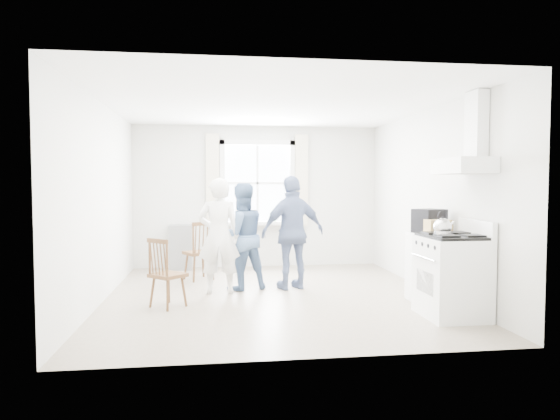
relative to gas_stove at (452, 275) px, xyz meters
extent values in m
cube|color=gray|center=(-1.91, 1.35, -0.49)|extent=(4.62, 5.12, 0.02)
cube|color=beige|center=(-1.91, 3.87, 0.82)|extent=(4.62, 0.04, 2.64)
cube|color=beige|center=(-1.91, -1.17, 0.82)|extent=(4.62, 0.04, 2.64)
cube|color=beige|center=(-4.18, 1.35, 0.82)|extent=(0.04, 5.12, 2.64)
cube|color=beige|center=(0.36, 1.35, 0.82)|extent=(0.04, 5.12, 2.64)
cube|color=white|center=(-1.91, 1.35, 2.13)|extent=(4.62, 5.12, 0.02)
cube|color=white|center=(-1.91, 3.83, 1.07)|extent=(1.20, 0.02, 1.40)
cube|color=white|center=(-1.91, 3.80, 1.81)|extent=(1.38, 0.09, 0.09)
cube|color=white|center=(-1.91, 3.80, 0.32)|extent=(1.38, 0.09, 0.09)
cube|color=white|center=(-2.56, 3.80, 1.07)|extent=(0.09, 0.09, 1.58)
cube|color=white|center=(-1.27, 3.80, 1.07)|extent=(0.09, 0.09, 1.58)
cube|color=white|center=(-1.91, 3.73, 0.34)|extent=(1.38, 0.24, 0.06)
cube|color=beige|center=(-2.73, 3.79, 1.12)|extent=(0.24, 0.05, 1.70)
cube|color=beige|center=(-1.09, 3.79, 1.12)|extent=(0.24, 0.05, 1.70)
cube|color=white|center=(0.11, 0.00, 1.26)|extent=(0.45, 0.76, 0.18)
cube|color=white|center=(0.26, 0.00, 1.73)|extent=(0.14, 0.30, 0.76)
cube|color=gray|center=(-3.31, 3.68, -0.08)|extent=(0.40, 0.30, 0.80)
cube|color=white|center=(-0.01, 0.00, -0.02)|extent=(0.65, 0.76, 0.92)
cube|color=black|center=(-0.01, 0.00, 0.45)|extent=(0.61, 0.72, 0.03)
cube|color=white|center=(0.29, 0.00, 0.54)|extent=(0.06, 0.76, 0.20)
cylinder|color=silver|center=(-0.35, 0.00, 0.22)|extent=(0.02, 0.61, 0.02)
sphere|color=silver|center=(-0.16, -0.07, 0.57)|extent=(0.20, 0.20, 0.20)
cylinder|color=silver|center=(-0.16, -0.07, 0.51)|extent=(0.18, 0.18, 0.04)
torus|color=black|center=(-0.16, -0.07, 0.69)|extent=(0.13, 0.03, 0.13)
cube|color=white|center=(0.07, 0.70, -0.03)|extent=(0.50, 0.55, 0.90)
cube|color=black|center=(0.05, 0.75, 0.50)|extent=(0.43, 0.41, 0.16)
cube|color=black|center=(0.05, 0.75, 0.65)|extent=(0.43, 0.41, 0.15)
cube|color=#A1844E|center=(0.06, 0.50, 0.51)|extent=(0.30, 0.21, 0.19)
cube|color=#4B2E18|center=(-2.96, 2.66, -0.05)|extent=(0.54, 0.53, 0.05)
cube|color=#4B2E18|center=(-2.88, 2.51, 0.21)|extent=(0.36, 0.24, 0.52)
cylinder|color=#4B2E18|center=(-2.96, 2.66, -0.28)|extent=(0.03, 0.03, 0.41)
cube|color=#4B2E18|center=(-3.29, 0.91, -0.09)|extent=(0.51, 0.51, 0.04)
cube|color=#4B2E18|center=(-3.40, 0.79, 0.15)|extent=(0.29, 0.28, 0.48)
cylinder|color=#4B2E18|center=(-3.29, 0.91, -0.29)|extent=(0.03, 0.03, 0.38)
imported|color=white|center=(-2.65, 1.61, 0.33)|extent=(0.62, 0.62, 1.62)
imported|color=slate|center=(-2.32, 1.84, 0.29)|extent=(0.95, 0.95, 1.55)
imported|color=navy|center=(-1.57, 1.77, 0.34)|extent=(1.19, 1.19, 1.66)
imported|color=#31703A|center=(-1.60, 3.71, 0.51)|extent=(0.21, 0.21, 0.29)
camera|label=1|loc=(-2.72, -5.38, 1.05)|focal=32.00mm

